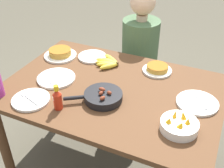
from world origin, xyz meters
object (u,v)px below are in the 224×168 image
object	(u,v)px
empty_plate_near_front	(56,78)
empty_plate_far_left	(197,103)
empty_plate_far_right	(31,100)
person_figure	(139,64)
hot_sauce_bottle	(57,99)
skillet	(103,96)
fruit_bowl_mango	(179,125)
frittata_plate_side	(60,53)
empty_plate_mid_edge	(92,57)
frittata_plate_center	(157,69)
banana_bunch	(109,63)

from	to	relation	value
empty_plate_near_front	empty_plate_far_left	size ratio (longest dim) A/B	1.03
empty_plate_near_front	empty_plate_far_right	bearing A→B (deg)	-90.97
empty_plate_far_left	person_figure	xyz separation A→B (m)	(-0.61, 0.68, -0.24)
empty_plate_near_front	person_figure	distance (m)	0.90
empty_plate_near_front	hot_sauce_bottle	size ratio (longest dim) A/B	1.60
skillet	person_figure	bearing A→B (deg)	-119.28
empty_plate_near_front	fruit_bowl_mango	size ratio (longest dim) A/B	1.27
frittata_plate_side	empty_plate_mid_edge	distance (m)	0.25
frittata_plate_center	hot_sauce_bottle	xyz separation A→B (m)	(-0.41, -0.65, 0.05)
fruit_bowl_mango	hot_sauce_bottle	bearing A→B (deg)	-170.59
frittata_plate_center	empty_plate_mid_edge	bearing A→B (deg)	-179.03
frittata_plate_side	empty_plate_mid_edge	world-z (taller)	frittata_plate_side
frittata_plate_side	empty_plate_far_right	world-z (taller)	frittata_plate_side
frittata_plate_center	person_figure	xyz separation A→B (m)	(-0.28, 0.42, -0.25)
banana_bunch	frittata_plate_center	bearing A→B (deg)	8.86
empty_plate_far_right	hot_sauce_bottle	xyz separation A→B (m)	(0.20, 0.01, 0.06)
empty_plate_far_left	empty_plate_mid_edge	bearing A→B (deg)	163.46
frittata_plate_center	person_figure	bearing A→B (deg)	123.50
empty_plate_near_front	empty_plate_mid_edge	bearing A→B (deg)	77.99
banana_bunch	skillet	bearing A→B (deg)	-69.94
frittata_plate_center	person_figure	size ratio (longest dim) A/B	0.18
skillet	frittata_plate_center	distance (m)	0.52
banana_bunch	frittata_plate_center	world-z (taller)	frittata_plate_center
frittata_plate_center	hot_sauce_bottle	distance (m)	0.78
empty_plate_far_right	person_figure	world-z (taller)	person_figure
frittata_plate_side	empty_plate_near_front	distance (m)	0.33
empty_plate_far_left	person_figure	distance (m)	0.95
empty_plate_near_front	empty_plate_far_left	world-z (taller)	same
empty_plate_mid_edge	fruit_bowl_mango	world-z (taller)	fruit_bowl_mango
frittata_plate_side	empty_plate_far_left	bearing A→B (deg)	-8.72
fruit_bowl_mango	skillet	bearing A→B (deg)	172.33
person_figure	empty_plate_far_left	bearing A→B (deg)	-48.09
frittata_plate_side	empty_plate_far_right	distance (m)	0.59
frittata_plate_side	empty_plate_far_right	bearing A→B (deg)	-74.89
banana_bunch	hot_sauce_bottle	size ratio (longest dim) A/B	1.43
empty_plate_far_left	fruit_bowl_mango	bearing A→B (deg)	-100.61
banana_bunch	frittata_plate_center	distance (m)	0.36
skillet	frittata_plate_side	xyz separation A→B (m)	(-0.56, 0.37, -0.00)
banana_bunch	empty_plate_mid_edge	world-z (taller)	banana_bunch
empty_plate_near_front	hot_sauce_bottle	world-z (taller)	hot_sauce_bottle
banana_bunch	hot_sauce_bottle	distance (m)	0.60
frittata_plate_side	person_figure	xyz separation A→B (m)	(0.49, 0.51, -0.25)
empty_plate_far_left	hot_sauce_bottle	distance (m)	0.85
empty_plate_near_front	fruit_bowl_mango	xyz separation A→B (m)	(0.89, -0.15, 0.02)
frittata_plate_side	hot_sauce_bottle	world-z (taller)	hot_sauce_bottle
frittata_plate_center	frittata_plate_side	world-z (taller)	frittata_plate_side
hot_sauce_bottle	person_figure	bearing A→B (deg)	82.61
skillet	person_figure	world-z (taller)	person_figure
empty_plate_mid_edge	empty_plate_far_left	bearing A→B (deg)	-16.54
frittata_plate_center	empty_plate_near_front	world-z (taller)	frittata_plate_center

